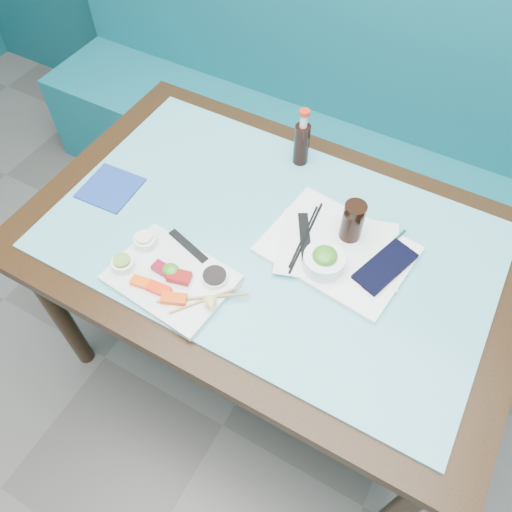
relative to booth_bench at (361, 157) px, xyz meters
The scene contains 34 objects.
booth_bench is the anchor object (origin of this frame).
dining_table 0.89m from the booth_bench, 90.00° to the right, with size 1.40×0.90×0.75m.
glass_top 0.92m from the booth_bench, 90.00° to the right, with size 1.22×0.76×0.01m, color #5AAAB5.
sashimi_plate 1.18m from the booth_bench, 98.27° to the right, with size 0.31×0.22×0.02m, color silver.
salmon_left 1.24m from the booth_bench, 100.30° to the right, with size 0.06×0.03×0.01m, color #FF540A.
salmon_mid 1.23m from the booth_bench, 97.91° to the right, with size 0.06×0.03×0.01m, color #FF280A.
salmon_right 1.23m from the booth_bench, 95.42° to the right, with size 0.06×0.03×0.02m, color #F14709.
tuna_left 1.18m from the booth_bench, 99.84° to the right, with size 0.05×0.03×0.02m, color maroon.
tuna_right 1.17m from the booth_bench, 97.02° to the right, with size 0.06×0.04×0.02m, color maroon.
seaweed_garnish 1.17m from the booth_bench, 98.60° to the right, with size 0.05×0.04×0.03m, color #32851E.
ramekin_wasabi 1.24m from the booth_bench, 104.10° to the right, with size 0.06×0.06×0.02m, color white.
wasabi_fill 1.24m from the booth_bench, 104.10° to the right, with size 0.05×0.05×0.01m, color #629630.
ramekin_ginger 1.16m from the booth_bench, 105.00° to the right, with size 0.06×0.06×0.03m, color white.
ginger_fill 1.16m from the booth_bench, 105.00° to the right, with size 0.05×0.05×0.01m, color beige.
soy_dish 1.13m from the booth_bench, 92.98° to the right, with size 0.07×0.07×0.01m, color white.
soy_fill 1.13m from the booth_bench, 92.98° to the right, with size 0.06×0.06×0.01m, color black.
lemon_wedge 1.20m from the booth_bench, 90.74° to the right, with size 0.04×0.04×0.03m, color #FFE478.
chopstick_sleeve 1.09m from the booth_bench, 99.97° to the right, with size 0.14×0.02×0.00m, color black.
wooden_chopstick_a 1.18m from the booth_bench, 92.55° to the right, with size 0.01×0.01×0.23m, color #9D854A.
wooden_chopstick_b 1.18m from the booth_bench, 92.03° to the right, with size 0.01×0.01×0.20m, color #AB7D50.
serving_tray 0.91m from the booth_bench, 77.00° to the right, with size 0.38×0.29×0.01m, color white.
paper_placemat 0.91m from the booth_bench, 77.00° to the right, with size 0.33×0.23×0.00m, color white.
seaweed_bowl 0.98m from the booth_bench, 78.72° to the right, with size 0.11×0.11×0.04m, color white.
seaweed_salad 1.00m from the booth_bench, 78.72° to the right, with size 0.07×0.07×0.03m, color #37801D.
cola_glass 0.90m from the booth_bench, 75.36° to the right, with size 0.06×0.06×0.12m, color black.
navy_pouch 0.95m from the booth_bench, 68.21° to the right, with size 0.08×0.18×0.01m, color black.
fork 0.86m from the booth_bench, 65.69° to the right, with size 0.01×0.01×0.08m, color silver.
black_chopstick_a 0.91m from the booth_bench, 83.98° to the right, with size 0.01×0.01×0.23m, color black.
black_chopstick_b 0.91m from the booth_bench, 83.42° to the right, with size 0.01×0.01×0.26m, color black.
tray_sleeve 0.91m from the booth_bench, 83.70° to the right, with size 0.03×0.17×0.00m, color black.
cola_bottle_body 0.70m from the booth_bench, 96.71° to the right, with size 0.05×0.05×0.14m, color black.
cola_bottle_neck 0.76m from the booth_bench, 96.71° to the right, with size 0.02×0.02×0.04m, color silver.
cola_bottle_cap 0.78m from the booth_bench, 96.71° to the right, with size 0.03×0.03×0.01m, color red.
blue_napkin 1.12m from the booth_bench, 119.07° to the right, with size 0.16×0.16×0.01m, color navy.
Camera 1 is at (0.39, 0.67, 1.86)m, focal length 35.00 mm.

